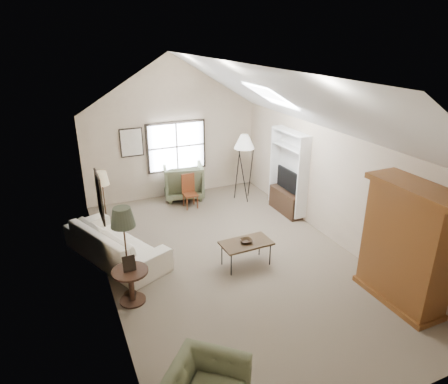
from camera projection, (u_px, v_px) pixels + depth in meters
name	position (u px, v px, depth m)	size (l,w,h in m)	color
room_shell	(233.00, 107.00, 7.22)	(5.01, 8.01, 4.00)	#695A4B
window	(177.00, 147.00, 11.28)	(1.72, 0.08, 1.42)	black
skylight	(270.00, 95.00, 8.47)	(0.80, 1.20, 0.52)	white
wall_art	(117.00, 167.00, 8.72)	(1.97, 3.71, 0.88)	black
armoire	(407.00, 245.00, 6.80)	(0.60, 1.50, 2.20)	brown
tv_alcove	(289.00, 171.00, 10.23)	(0.32, 1.30, 2.10)	white
media_console	(286.00, 202.00, 10.54)	(0.34, 1.18, 0.60)	#382316
tv_panel	(287.00, 180.00, 10.31)	(0.05, 0.90, 0.55)	black
sofa	(115.00, 242.00, 8.37)	(2.55, 1.00, 0.75)	white
armchair_far	(183.00, 180.00, 11.44)	(1.08, 1.12, 1.01)	#636849
coffee_table	(246.00, 254.00, 8.16)	(1.03, 0.57, 0.53)	#372916
bowl	(246.00, 241.00, 8.05)	(0.25, 0.25, 0.06)	#312114
side_table	(131.00, 286.00, 7.03)	(0.64, 0.64, 0.64)	#382317
side_chair	(190.00, 192.00, 10.76)	(0.36, 0.36, 0.93)	brown
tripod_lamp	(244.00, 167.00, 11.12)	(0.56, 0.56, 1.92)	silver
dark_lamp	(126.00, 252.00, 6.99)	(0.43, 0.43, 1.78)	#24291D
tan_lamp	(105.00, 203.00, 9.22)	(0.32, 0.32, 1.60)	tan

